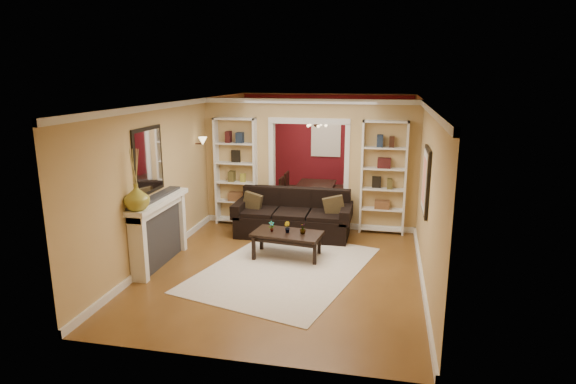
% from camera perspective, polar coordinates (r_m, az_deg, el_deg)
% --- Properties ---
extents(floor, '(8.00, 8.00, 0.00)m').
position_cam_1_polar(floor, '(9.34, 1.21, -6.12)').
color(floor, brown).
rests_on(floor, ground).
extents(ceiling, '(8.00, 8.00, 0.00)m').
position_cam_1_polar(ceiling, '(8.80, 1.30, 10.66)').
color(ceiling, white).
rests_on(ceiling, ground).
extents(wall_back, '(8.00, 0.00, 8.00)m').
position_cam_1_polar(wall_back, '(12.87, 4.54, 5.55)').
color(wall_back, tan).
rests_on(wall_back, ground).
extents(wall_front, '(8.00, 0.00, 8.00)m').
position_cam_1_polar(wall_front, '(5.23, -6.88, -6.70)').
color(wall_front, tan).
rests_on(wall_front, ground).
extents(wall_left, '(0.00, 8.00, 8.00)m').
position_cam_1_polar(wall_left, '(9.63, -12.04, 2.53)').
color(wall_left, tan).
rests_on(wall_left, ground).
extents(wall_right, '(0.00, 8.00, 8.00)m').
position_cam_1_polar(wall_right, '(8.85, 15.72, 1.34)').
color(wall_right, tan).
rests_on(wall_right, ground).
extents(partition_wall, '(4.50, 0.15, 2.70)m').
position_cam_1_polar(partition_wall, '(10.13, 2.50, 3.36)').
color(partition_wall, tan).
rests_on(partition_wall, floor).
extents(red_back_panel, '(4.44, 0.04, 2.64)m').
position_cam_1_polar(red_back_panel, '(12.84, 4.52, 5.39)').
color(red_back_panel, maroon).
rests_on(red_back_panel, floor).
extents(dining_window, '(0.78, 0.03, 0.98)m').
position_cam_1_polar(dining_window, '(12.77, 4.51, 6.39)').
color(dining_window, '#8CA5CC').
rests_on(dining_window, wall_back).
extents(area_rug, '(3.10, 3.77, 0.01)m').
position_cam_1_polar(area_rug, '(8.16, -0.46, -9.07)').
color(area_rug, silver).
rests_on(area_rug, floor).
extents(sofa, '(2.34, 1.01, 0.91)m').
position_cam_1_polar(sofa, '(9.65, 0.57, -2.60)').
color(sofa, black).
rests_on(sofa, floor).
extents(pillow_left, '(0.38, 0.16, 0.37)m').
position_cam_1_polar(pillow_left, '(9.77, -4.21, -1.36)').
color(pillow_left, '#4F3F21').
rests_on(pillow_left, sofa).
extents(pillow_right, '(0.41, 0.18, 0.40)m').
position_cam_1_polar(pillow_right, '(9.46, 5.48, -1.82)').
color(pillow_right, '#4F3F21').
rests_on(pillow_right, sofa).
extents(coffee_table, '(1.27, 0.80, 0.46)m').
position_cam_1_polar(coffee_table, '(8.60, -0.11, -6.28)').
color(coffee_table, black).
rests_on(coffee_table, floor).
extents(plant_left, '(0.12, 0.11, 0.19)m').
position_cam_1_polar(plant_left, '(8.55, -1.96, -4.10)').
color(plant_left, '#336626').
rests_on(plant_left, coffee_table).
extents(plant_center, '(0.14, 0.14, 0.20)m').
position_cam_1_polar(plant_center, '(8.49, -0.11, -4.20)').
color(plant_center, '#336626').
rests_on(plant_center, coffee_table).
extents(plant_right, '(0.14, 0.14, 0.19)m').
position_cam_1_polar(plant_right, '(8.44, 1.75, -4.36)').
color(plant_right, '#336626').
rests_on(plant_right, coffee_table).
extents(bookshelf_left, '(0.90, 0.30, 2.30)m').
position_cam_1_polar(bookshelf_left, '(10.37, -6.16, 2.41)').
color(bookshelf_left, white).
rests_on(bookshelf_left, floor).
extents(bookshelf_right, '(0.90, 0.30, 2.30)m').
position_cam_1_polar(bookshelf_right, '(9.88, 11.23, 1.66)').
color(bookshelf_right, white).
rests_on(bookshelf_right, floor).
extents(fireplace, '(0.32, 1.70, 1.16)m').
position_cam_1_polar(fireplace, '(8.44, -14.85, -4.61)').
color(fireplace, white).
rests_on(fireplace, floor).
extents(vase, '(0.44, 0.44, 0.41)m').
position_cam_1_polar(vase, '(7.65, -17.50, -0.58)').
color(vase, olive).
rests_on(vase, fireplace).
extents(mirror, '(0.03, 0.95, 1.10)m').
position_cam_1_polar(mirror, '(8.22, -16.25, 3.59)').
color(mirror, silver).
rests_on(mirror, wall_left).
extents(wall_sconce, '(0.18, 0.18, 0.22)m').
position_cam_1_polar(wall_sconce, '(10.01, -10.39, 5.81)').
color(wall_sconce, '#FFE0A5').
rests_on(wall_sconce, wall_left).
extents(framed_art, '(0.04, 0.85, 1.05)m').
position_cam_1_polar(framed_art, '(7.83, 15.97, 1.26)').
color(framed_art, black).
rests_on(framed_art, wall_right).
extents(dining_table, '(1.62, 0.90, 0.57)m').
position_cam_1_polar(dining_table, '(11.64, 3.29, -0.65)').
color(dining_table, black).
rests_on(dining_table, floor).
extents(dining_chair_nw, '(0.47, 0.47, 0.83)m').
position_cam_1_polar(dining_chair_nw, '(11.41, 0.34, -0.24)').
color(dining_chair_nw, black).
rests_on(dining_chair_nw, floor).
extents(dining_chair_ne, '(0.53, 0.53, 0.92)m').
position_cam_1_polar(dining_chair_ne, '(11.24, 5.84, -0.31)').
color(dining_chair_ne, black).
rests_on(dining_chair_ne, floor).
extents(dining_chair_sw, '(0.50, 0.50, 0.84)m').
position_cam_1_polar(dining_chair_sw, '(11.98, 0.91, 0.46)').
color(dining_chair_sw, black).
rests_on(dining_chair_sw, floor).
extents(dining_chair_se, '(0.59, 0.59, 0.95)m').
position_cam_1_polar(dining_chair_se, '(11.82, 6.16, 0.46)').
color(dining_chair_se, black).
rests_on(dining_chair_se, floor).
extents(chandelier, '(0.50, 0.50, 0.30)m').
position_cam_1_polar(chandelier, '(11.51, 3.76, 7.96)').
color(chandelier, '#3D241B').
rests_on(chandelier, ceiling).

